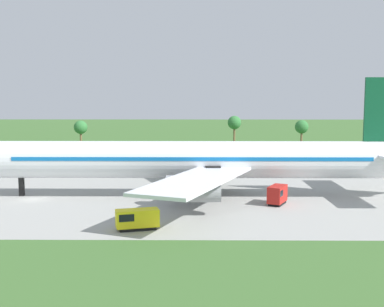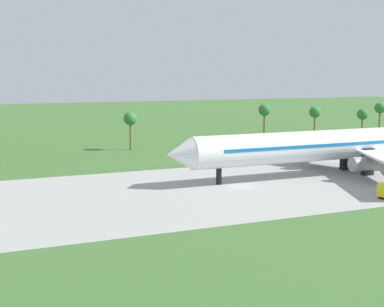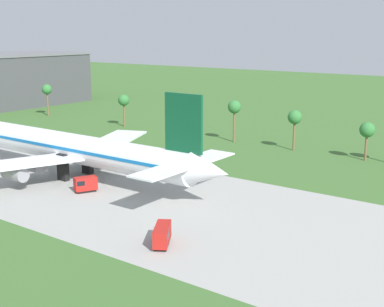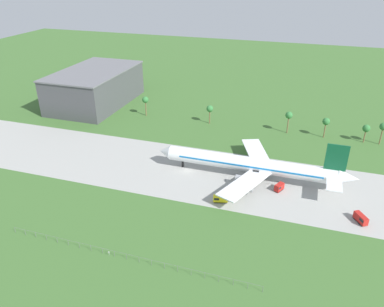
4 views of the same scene
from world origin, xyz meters
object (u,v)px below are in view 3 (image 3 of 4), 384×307
(fuel_truck, at_px, (85,184))
(terminal_building, at_px, (6,79))
(jet_airliner, at_px, (69,148))
(catering_van, at_px, (162,235))

(fuel_truck, bearing_deg, terminal_building, 150.79)
(jet_airliner, bearing_deg, terminal_building, 150.77)
(catering_van, relative_size, terminal_building, 0.09)
(catering_van, bearing_deg, terminal_building, 152.12)
(catering_van, bearing_deg, fuel_truck, 158.03)
(jet_airliner, relative_size, terminal_building, 1.30)
(catering_van, height_order, terminal_building, terminal_building)
(terminal_building, bearing_deg, catering_van, -27.88)
(jet_airliner, bearing_deg, catering_van, -24.05)
(fuel_truck, relative_size, terminal_building, 0.08)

